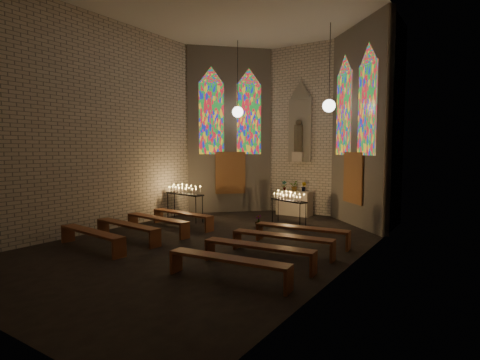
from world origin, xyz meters
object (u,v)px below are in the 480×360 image
object	(u,v)px
votive_stand_left	(184,191)
votive_stand_right	(289,198)
aisle_flower_pot	(258,221)
altar	(294,203)

from	to	relation	value
votive_stand_left	votive_stand_right	bearing A→B (deg)	28.37
aisle_flower_pot	votive_stand_left	bearing A→B (deg)	-171.80
aisle_flower_pot	votive_stand_right	distance (m)	1.38
aisle_flower_pot	votive_stand_left	xyz separation A→B (m)	(-3.01, -0.43, 0.89)
aisle_flower_pot	votive_stand_left	world-z (taller)	votive_stand_left
aisle_flower_pot	votive_stand_right	size ratio (longest dim) A/B	0.28
votive_stand_left	altar	bearing A→B (deg)	56.12
aisle_flower_pot	altar	bearing A→B (deg)	90.20
aisle_flower_pot	votive_stand_right	world-z (taller)	votive_stand_right
altar	votive_stand_left	bearing A→B (deg)	-131.86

